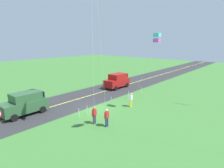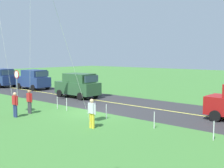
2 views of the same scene
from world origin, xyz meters
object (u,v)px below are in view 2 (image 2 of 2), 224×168
Objects in this scene: car_parked_east_far at (1,77)px; person_adult_companion at (92,112)px; car_parked_east_near at (33,79)px; car_suv_foreground at (78,85)px; person_child_watcher at (15,104)px; stop_sign at (17,79)px; person_adult_near at (29,101)px.

person_adult_companion is (-22.60, 6.63, -0.29)m from car_parked_east_far.
car_parked_east_near is 1.00× the size of car_parked_east_far.
car_parked_east_near reaches higher than person_adult_companion.
person_child_watcher is at bearing 111.15° from car_suv_foreground.
car_suv_foreground and car_parked_east_near have the same top height.
car_suv_foreground is 1.00× the size of car_parked_east_near.
car_parked_east_far is at bearing 1.14° from car_suv_foreground.
stop_sign is 12.98m from person_adult_companion.
person_adult_companion is at bearing 155.80° from car_parked_east_near.
car_parked_east_far is 18.80m from person_child_watcher.
stop_sign is at bearing -72.63° from person_adult_near.
stop_sign is 8.29m from person_child_watcher.
person_child_watcher is at bearing 148.81° from stop_sign.
stop_sign is (3.87, 3.95, 0.65)m from car_suv_foreground.
car_parked_east_far is 18.05m from person_adult_near.
person_child_watcher is at bearing 54.96° from person_adult_near.
car_parked_east_far reaches higher than person_child_watcher.
car_parked_east_far is at bearing -9.24° from person_child_watcher.
stop_sign reaches higher than car_parked_east_near.
car_parked_east_far reaches higher than person_adult_near.
stop_sign is (-10.00, 3.68, 0.65)m from car_parked_east_far.
car_suv_foreground reaches higher than person_child_watcher.
car_parked_east_far is (5.20, 1.19, 0.00)m from car_parked_east_near.
car_parked_east_near is 14.95m from person_child_watcher.
car_suv_foreground and car_parked_east_far have the same top height.
car_parked_east_far is at bearing 67.30° from person_adult_companion.
car_parked_east_near is 2.75× the size of person_adult_companion.
stop_sign is 7.47m from person_adult_near.
person_adult_companion is (-5.85, -0.09, 0.00)m from person_adult_near.
person_child_watcher is (-17.04, 7.94, -0.29)m from car_parked_east_far.
car_parked_east_near reaches higher than person_child_watcher.
car_parked_east_near reaches higher than person_adult_near.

